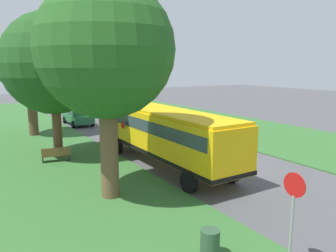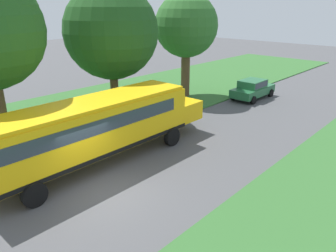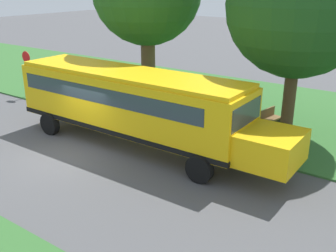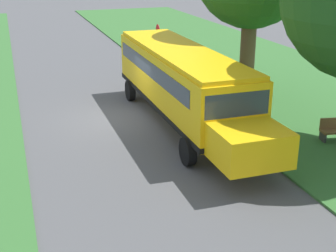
# 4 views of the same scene
# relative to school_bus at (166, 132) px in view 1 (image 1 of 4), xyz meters

# --- Properties ---
(ground_plane) EXTENTS (120.00, 120.00, 0.00)m
(ground_plane) POSITION_rel_school_bus_xyz_m (2.52, -1.58, -1.92)
(ground_plane) COLOR #4C4C4F
(grass_verge) EXTENTS (12.00, 80.00, 0.08)m
(grass_verge) POSITION_rel_school_bus_xyz_m (-7.48, -1.58, -1.88)
(grass_verge) COLOR #33662D
(grass_verge) RESTS_ON ground
(grass_far_side) EXTENTS (10.00, 80.00, 0.07)m
(grass_far_side) POSITION_rel_school_bus_xyz_m (11.52, -1.58, -1.89)
(grass_far_side) COLOR #33662D
(grass_far_side) RESTS_ON ground
(school_bus) EXTENTS (2.84, 12.42, 3.16)m
(school_bus) POSITION_rel_school_bus_xyz_m (0.00, 0.00, 0.00)
(school_bus) COLOR yellow
(school_bus) RESTS_ON ground
(car_green_nearest) EXTENTS (2.02, 4.40, 1.56)m
(car_green_nearest) POSITION_rel_school_bus_xyz_m (-0.28, 15.55, -1.05)
(car_green_nearest) COLOR #236038
(car_green_nearest) RESTS_ON ground
(oak_tree_beside_bus) EXTENTS (5.49, 5.49, 8.91)m
(oak_tree_beside_bus) POSITION_rel_school_bus_xyz_m (-4.31, -2.59, 4.37)
(oak_tree_beside_bus) COLOR brown
(oak_tree_beside_bus) RESTS_ON ground
(oak_tree_roadside_mid) EXTENTS (5.95, 5.95, 8.66)m
(oak_tree_roadside_mid) POSITION_rel_school_bus_xyz_m (-4.72, 4.87, 3.74)
(oak_tree_roadside_mid) COLOR brown
(oak_tree_roadside_mid) RESTS_ON ground
(oak_tree_far_end) EXTENTS (5.01, 5.01, 8.27)m
(oak_tree_far_end) POSITION_rel_school_bus_xyz_m (-4.84, 12.32, 3.81)
(oak_tree_far_end) COLOR brown
(oak_tree_far_end) RESTS_ON ground
(stop_sign) EXTENTS (0.08, 0.68, 2.74)m
(stop_sign) POSITION_rel_school_bus_xyz_m (-2.08, -9.91, -0.19)
(stop_sign) COLOR gray
(stop_sign) RESTS_ON ground
(park_bench) EXTENTS (1.66, 0.77, 0.92)m
(park_bench) POSITION_rel_school_bus_xyz_m (-5.11, 3.81, -1.45)
(park_bench) COLOR brown
(park_bench) RESTS_ON ground
(trash_bin) EXTENTS (0.56, 0.56, 0.90)m
(trash_bin) POSITION_rel_school_bus_xyz_m (-3.69, -8.43, -1.47)
(trash_bin) COLOR #2D4C33
(trash_bin) RESTS_ON ground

